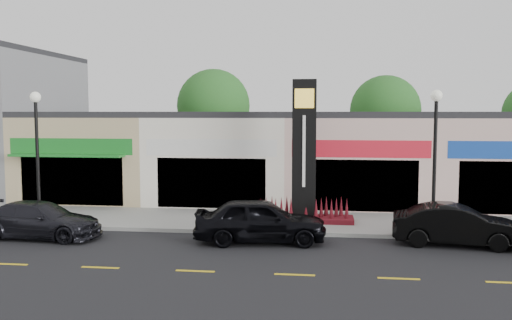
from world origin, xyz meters
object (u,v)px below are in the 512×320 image
at_px(lamp_west_near, 37,144).
at_px(car_dark_sedan, 40,220).
at_px(car_black_sedan, 260,220).
at_px(lamp_east_near, 435,147).
at_px(pylon_sign, 304,172).
at_px(car_black_conv, 457,225).

bearing_deg(lamp_west_near, car_dark_sedan, -60.83).
bearing_deg(car_dark_sedan, car_black_sedan, -84.81).
height_order(lamp_east_near, car_black_sedan, lamp_east_near).
relative_size(car_dark_sedan, car_black_sedan, 0.98).
bearing_deg(car_black_sedan, car_dark_sedan, 86.04).
xyz_separation_m(pylon_sign, car_black_sedan, (-1.47, -3.35, -1.45)).
height_order(lamp_west_near, pylon_sign, pylon_sign).
height_order(lamp_west_near, car_black_sedan, lamp_west_near).
xyz_separation_m(lamp_east_near, car_dark_sedan, (-14.90, -1.98, -2.79)).
relative_size(car_black_sedan, car_black_conv, 1.08).
relative_size(lamp_east_near, car_black_sedan, 1.13).
relative_size(lamp_west_near, car_black_conv, 1.22).
distance_m(lamp_west_near, lamp_east_near, 16.00).
distance_m(pylon_sign, car_black_sedan, 3.93).
xyz_separation_m(lamp_east_near, pylon_sign, (-5.00, 1.70, -1.20)).
distance_m(lamp_east_near, car_dark_sedan, 15.28).
distance_m(lamp_west_near, car_black_sedan, 10.03).
relative_size(pylon_sign, car_black_conv, 1.34).
bearing_deg(car_black_sedan, pylon_sign, -29.93).
distance_m(car_black_sedan, car_black_conv, 7.07).
height_order(pylon_sign, car_black_sedan, pylon_sign).
bearing_deg(pylon_sign, lamp_east_near, -18.75).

